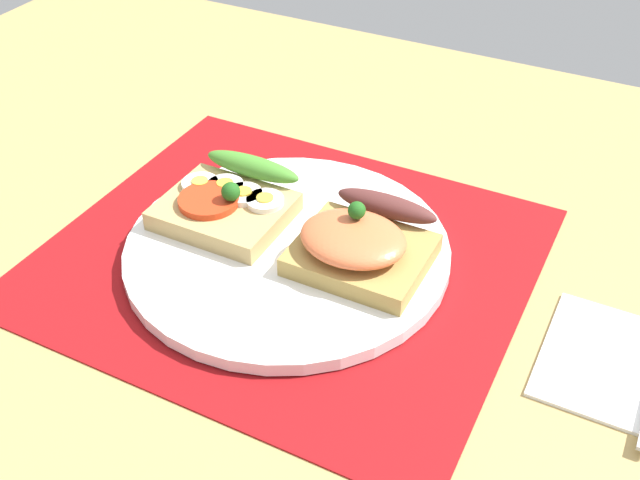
% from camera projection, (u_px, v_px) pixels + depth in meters
% --- Properties ---
extents(ground_plane, '(1.20, 0.90, 0.03)m').
position_uv_depth(ground_plane, '(288.00, 272.00, 0.64)').
color(ground_plane, tan).
extents(placemat, '(0.38, 0.34, 0.00)m').
position_uv_depth(placemat, '(288.00, 256.00, 0.63)').
color(placemat, maroon).
rests_on(placemat, ground_plane).
extents(plate, '(0.27, 0.27, 0.01)m').
position_uv_depth(plate, '(287.00, 249.00, 0.63)').
color(plate, white).
rests_on(plate, placemat).
extents(sandwich_egg_tomato, '(0.10, 0.10, 0.04)m').
position_uv_depth(sandwich_egg_tomato, '(229.00, 201.00, 0.65)').
color(sandwich_egg_tomato, tan).
rests_on(sandwich_egg_tomato, plate).
extents(sandwich_salmon, '(0.10, 0.10, 0.05)m').
position_uv_depth(sandwich_salmon, '(361.00, 241.00, 0.60)').
color(sandwich_salmon, '#A68845').
rests_on(sandwich_salmon, plate).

